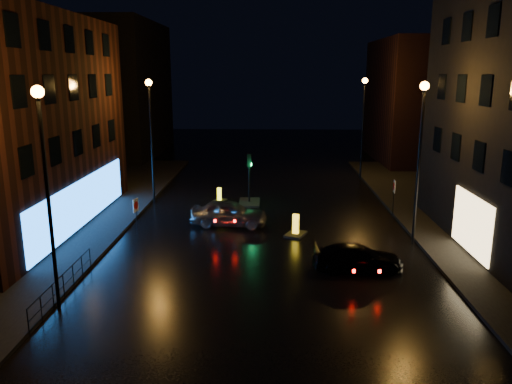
% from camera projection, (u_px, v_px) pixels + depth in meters
% --- Properties ---
extents(ground, '(120.00, 120.00, 0.00)m').
position_uv_depth(ground, '(264.00, 289.00, 20.79)').
color(ground, black).
rests_on(ground, ground).
extents(pavement_left, '(12.00, 44.00, 0.15)m').
position_uv_depth(pavement_left, '(25.00, 227.00, 28.95)').
color(pavement_left, black).
rests_on(pavement_left, ground).
extents(building_far_left, '(8.00, 16.00, 14.00)m').
position_uv_depth(building_far_left, '(120.00, 90.00, 53.63)').
color(building_far_left, black).
rests_on(building_far_left, ground).
extents(building_far_right, '(8.00, 14.00, 12.00)m').
position_uv_depth(building_far_right, '(418.00, 101.00, 50.06)').
color(building_far_right, black).
rests_on(building_far_right, ground).
extents(street_lamp_lnear, '(0.44, 0.44, 8.37)m').
position_uv_depth(street_lamp_lnear, '(45.00, 166.00, 17.77)').
color(street_lamp_lnear, black).
rests_on(street_lamp_lnear, ground).
extents(street_lamp_lfar, '(0.44, 0.44, 8.37)m').
position_uv_depth(street_lamp_lfar, '(151.00, 122.00, 33.32)').
color(street_lamp_lfar, black).
rests_on(street_lamp_lfar, ground).
extents(street_lamp_rnear, '(0.44, 0.44, 8.37)m').
position_uv_depth(street_lamp_rnear, '(421.00, 138.00, 25.10)').
color(street_lamp_rnear, black).
rests_on(street_lamp_rnear, ground).
extents(street_lamp_rfar, '(0.44, 0.44, 8.37)m').
position_uv_depth(street_lamp_rfar, '(363.00, 113.00, 40.65)').
color(street_lamp_rfar, black).
rests_on(street_lamp_rfar, ground).
extents(traffic_signal, '(1.40, 2.40, 3.45)m').
position_uv_depth(traffic_signal, '(249.00, 196.00, 34.31)').
color(traffic_signal, black).
rests_on(traffic_signal, ground).
extents(guard_railing, '(0.05, 6.04, 1.00)m').
position_uv_depth(guard_railing, '(63.00, 280.00, 19.88)').
color(guard_railing, black).
rests_on(guard_railing, ground).
extents(silver_hatchback, '(4.58, 2.15, 1.52)m').
position_uv_depth(silver_hatchback, '(229.00, 213.00, 29.26)').
color(silver_hatchback, '#A9ACB1').
rests_on(silver_hatchback, ground).
extents(dark_sedan, '(4.17, 1.81, 1.19)m').
position_uv_depth(dark_sedan, '(357.00, 258.00, 22.66)').
color(dark_sedan, black).
rests_on(dark_sedan, ground).
extents(bollard_near, '(1.40, 1.63, 1.21)m').
position_uv_depth(bollard_near, '(296.00, 231.00, 27.60)').
color(bollard_near, black).
rests_on(bollard_near, ground).
extents(bollard_far, '(1.08, 1.31, 0.98)m').
position_uv_depth(bollard_far, '(219.00, 198.00, 34.86)').
color(bollard_far, black).
rests_on(bollard_far, ground).
extents(road_sign_left, '(0.17, 0.53, 2.20)m').
position_uv_depth(road_sign_left, '(136.00, 209.00, 26.87)').
color(road_sign_left, black).
rests_on(road_sign_left, ground).
extents(road_sign_right, '(0.11, 0.57, 2.34)m').
position_uv_depth(road_sign_right, '(394.00, 190.00, 30.77)').
color(road_sign_right, black).
rests_on(road_sign_right, ground).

